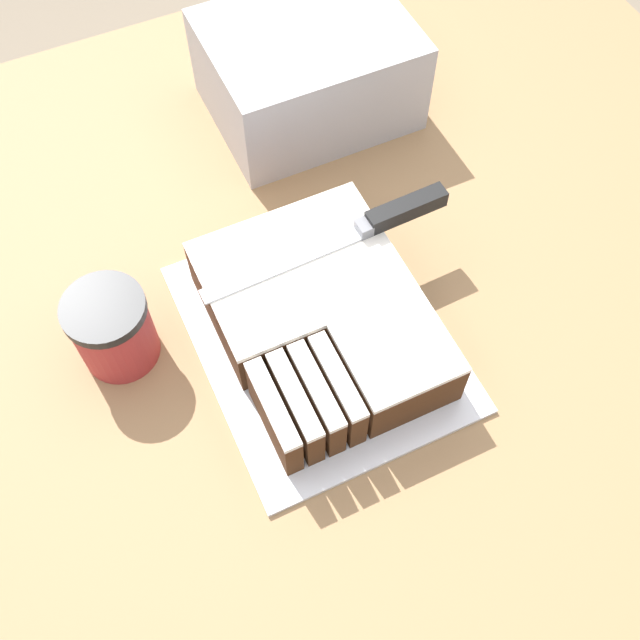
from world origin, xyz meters
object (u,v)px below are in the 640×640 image
Objects in this scene: cake at (321,316)px; coffee_cup at (113,329)px; knife at (381,220)px; cake_board at (320,337)px; storage_box at (308,71)px.

coffee_cup is (-0.22, 0.08, 0.01)m from cake.
coffee_cup reaches higher than cake.
cake_board is at bearing 29.75° from knife.
coffee_cup is at bearing -4.55° from knife.
coffee_cup is at bearing 159.08° from cake_board.
cake reaches higher than cake_board.
cake_board is 0.24m from coffee_cup.
coffee_cup is 0.38× the size of storage_box.
cake_board is 3.40× the size of coffee_cup.
coffee_cup is 0.46m from storage_box.
cake_board is at bearing -112.66° from storage_box.
coffee_cup reaches higher than cake_board.
cake is at bearing 28.84° from knife.
knife is 0.33m from coffee_cup.
knife is at bearing -97.48° from storage_box.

